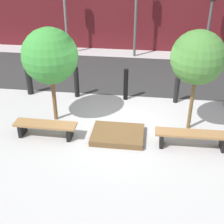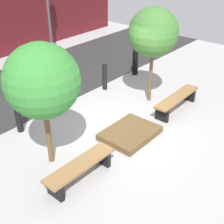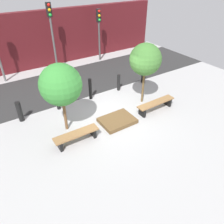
% 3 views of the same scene
% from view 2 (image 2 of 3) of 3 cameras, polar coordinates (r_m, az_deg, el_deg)
% --- Properties ---
extents(ground_plane, '(18.00, 18.00, 0.00)m').
position_cam_2_polar(ground_plane, '(8.48, 0.38, -3.04)').
color(ground_plane, '#A2A2A2').
extents(road_strip, '(18.00, 3.97, 0.01)m').
position_cam_2_polar(road_strip, '(11.21, -15.83, 4.42)').
color(road_strip, '#2B2B2B').
rests_on(road_strip, ground).
extents(bench_left, '(1.75, 0.45, 0.42)m').
position_cam_2_polar(bench_left, '(6.72, -5.84, -10.14)').
color(bench_left, black).
rests_on(bench_left, ground).
extents(bench_right, '(1.97, 0.42, 0.45)m').
position_cam_2_polar(bench_right, '(9.42, 11.76, 2.19)').
color(bench_right, black).
rests_on(bench_right, ground).
extents(planter_bed, '(1.44, 1.11, 0.17)m').
position_cam_2_polar(planter_bed, '(8.16, 3.31, -3.87)').
color(planter_bed, brown).
rests_on(planter_bed, ground).
extents(tree_behind_left_bench, '(1.58, 1.58, 2.82)m').
position_cam_2_polar(tree_behind_left_bench, '(6.45, -12.69, 5.50)').
color(tree_behind_left_bench, brown).
rests_on(tree_behind_left_bench, ground).
extents(tree_behind_right_bench, '(1.44, 1.44, 2.89)m').
position_cam_2_polar(tree_behind_right_bench, '(9.21, 7.59, 14.17)').
color(tree_behind_right_bench, brown).
rests_on(tree_behind_right_bench, ground).
extents(bollard_left, '(0.17, 0.17, 1.09)m').
position_cam_2_polar(bollard_left, '(8.47, -16.83, -0.23)').
color(bollard_left, black).
rests_on(bollard_left, ground).
extents(bollard_center, '(0.16, 0.16, 1.09)m').
position_cam_2_polar(bollard_center, '(9.35, -8.30, 3.78)').
color(bollard_center, black).
rests_on(bollard_center, ground).
extents(bollard_right, '(0.16, 0.16, 0.90)m').
position_cam_2_polar(bollard_right, '(10.48, -1.33, 6.45)').
color(bollard_right, black).
rests_on(bollard_right, ground).
extents(bollard_far_right, '(0.21, 0.21, 0.92)m').
position_cam_2_polar(bollard_far_right, '(11.71, 4.27, 9.02)').
color(bollard_far_right, black).
rests_on(bollard_far_right, ground).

